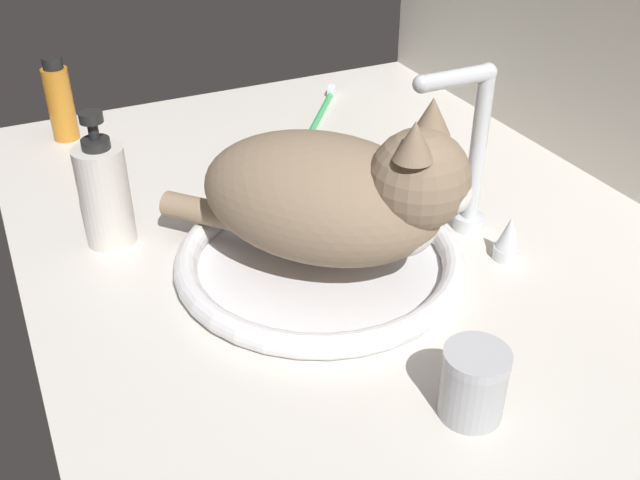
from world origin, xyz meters
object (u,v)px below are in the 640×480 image
object	(u,v)px
sink_basin	(320,260)
cat	(339,195)
metal_jar	(473,383)
soap_pump_bottle	(105,193)
amber_bottle	(60,101)
toothbrush	(323,108)
faucet	(470,168)

from	to	relation	value
sink_basin	cat	distance (cm)	9.47
metal_jar	soap_pump_bottle	bearing A→B (deg)	-151.99
sink_basin	cat	world-z (taller)	cat
soap_pump_bottle	cat	bearing A→B (deg)	50.43
sink_basin	soap_pump_bottle	world-z (taller)	soap_pump_bottle
amber_bottle	toothbrush	xyz separation A→B (cm)	(7.97, 42.09, -5.71)
faucet	toothbrush	bearing A→B (deg)	178.94
soap_pump_bottle	toothbrush	xyz separation A→B (cm)	(-26.08, 42.12, -6.20)
cat	amber_bottle	size ratio (longest dim) A/B	2.46
sink_basin	amber_bottle	size ratio (longest dim) A/B	2.57
faucet	metal_jar	distance (cm)	32.86
metal_jar	amber_bottle	bearing A→B (deg)	-163.36
soap_pump_bottle	metal_jar	size ratio (longest dim) A/B	2.41
sink_basin	faucet	bearing A→B (deg)	90.00
faucet	toothbrush	xyz separation A→B (cm)	(-42.95, 0.80, -8.28)
soap_pump_bottle	toothbrush	distance (cm)	49.93
cat	metal_jar	distance (cm)	26.22
metal_jar	toothbrush	bearing A→B (deg)	164.94
cat	soap_pump_bottle	distance (cm)	29.31
cat	toothbrush	size ratio (longest dim) A/B	2.09
faucet	toothbrush	distance (cm)	43.74
amber_bottle	metal_jar	world-z (taller)	amber_bottle
sink_basin	toothbrush	size ratio (longest dim) A/B	2.17
amber_bottle	cat	bearing A→B (deg)	23.06
sink_basin	faucet	xyz separation A→B (cm)	(0.00, 20.39, 7.67)
cat	faucet	bearing A→B (deg)	95.03
faucet	metal_jar	xyz separation A→B (cm)	(26.97, -18.01, -5.29)
cat	soap_pump_bottle	world-z (taller)	cat
amber_bottle	soap_pump_bottle	bearing A→B (deg)	-0.05
faucet	cat	xyz separation A→B (cm)	(1.66, -18.90, 1.53)
sink_basin	metal_jar	xyz separation A→B (cm)	(26.97, 2.38, 2.38)
cat	soap_pump_bottle	size ratio (longest dim) A/B	1.91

